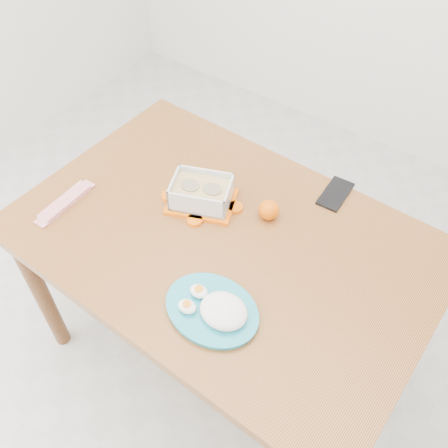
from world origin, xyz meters
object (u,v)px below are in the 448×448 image
Objects in this scene: dining_table at (224,255)px; food_container at (201,193)px; orange_fruit at (269,210)px; smartphone at (335,194)px; rice_plate at (216,309)px.

food_container reaches higher than dining_table.
food_container is at bearing -161.01° from orange_fruit.
smartphone is (0.13, 0.21, -0.03)m from orange_fruit.
rice_plate is at bearing -79.56° from orange_fruit.
food_container reaches higher than orange_fruit.
orange_fruit is at bearing -2.72° from food_container.
rice_plate is (0.28, -0.31, -0.02)m from food_container.
dining_table is 8.68× the size of smartphone.
dining_table is at bearing 122.00° from rice_plate.
orange_fruit is at bearing 67.49° from dining_table.
smartphone is (0.34, 0.29, -0.04)m from food_container.
rice_plate reaches higher than orange_fruit.
rice_plate is at bearing -57.71° from dining_table.
food_container is (-0.14, 0.08, 0.13)m from dining_table.
rice_plate is 0.60m from smartphone.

